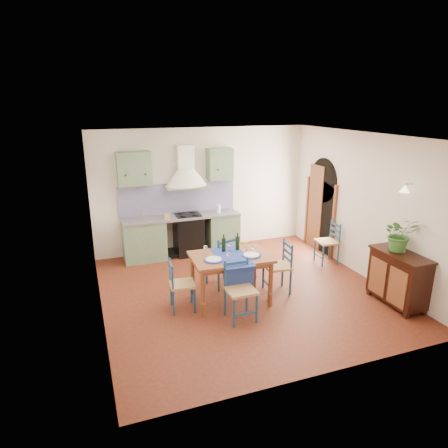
% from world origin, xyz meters
% --- Properties ---
extents(floor, '(5.00, 5.00, 0.00)m').
position_xyz_m(floor, '(0.00, 0.00, 0.00)').
color(floor, '#401E0D').
rests_on(floor, ground).
extents(back_wall, '(5.00, 0.96, 2.80)m').
position_xyz_m(back_wall, '(-0.47, 2.29, 1.05)').
color(back_wall, silver).
rests_on(back_wall, ground).
extents(right_wall, '(0.26, 5.00, 2.80)m').
position_xyz_m(right_wall, '(2.50, 0.28, 1.34)').
color(right_wall, silver).
rests_on(right_wall, ground).
extents(left_wall, '(0.04, 5.00, 2.80)m').
position_xyz_m(left_wall, '(-2.50, 0.00, 1.40)').
color(left_wall, silver).
rests_on(left_wall, ground).
extents(ceiling, '(5.00, 5.00, 0.01)m').
position_xyz_m(ceiling, '(0.00, 0.00, 2.80)').
color(ceiling, white).
rests_on(ceiling, back_wall).
extents(dining_table, '(1.37, 1.04, 1.16)m').
position_xyz_m(dining_table, '(-0.36, -0.26, 0.75)').
color(dining_table, brown).
rests_on(dining_table, ground).
extents(chair_near, '(0.45, 0.45, 0.96)m').
position_xyz_m(chair_near, '(-0.43, -0.85, 0.50)').
color(chair_near, navy).
rests_on(chair_near, ground).
extents(chair_far, '(0.57, 0.57, 1.00)m').
position_xyz_m(chair_far, '(-0.29, 0.36, 0.52)').
color(chair_far, navy).
rests_on(chair_far, ground).
extents(chair_left, '(0.45, 0.45, 0.87)m').
position_xyz_m(chair_left, '(-1.25, -0.25, 0.45)').
color(chair_left, navy).
rests_on(chair_left, ground).
extents(chair_right, '(0.49, 0.49, 0.95)m').
position_xyz_m(chair_right, '(0.59, -0.21, 0.49)').
color(chair_right, navy).
rests_on(chair_right, ground).
extents(chair_spare, '(0.45, 0.45, 0.90)m').
position_xyz_m(chair_spare, '(2.23, 0.67, 0.47)').
color(chair_spare, navy).
rests_on(chair_spare, ground).
extents(sideboard, '(0.50, 1.05, 0.94)m').
position_xyz_m(sideboard, '(2.26, -1.33, 0.51)').
color(sideboard, black).
rests_on(sideboard, ground).
extents(potted_plant, '(0.64, 0.60, 0.59)m').
position_xyz_m(potted_plant, '(2.28, -1.21, 1.23)').
color(potted_plant, '#34702B').
rests_on(potted_plant, sideboard).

